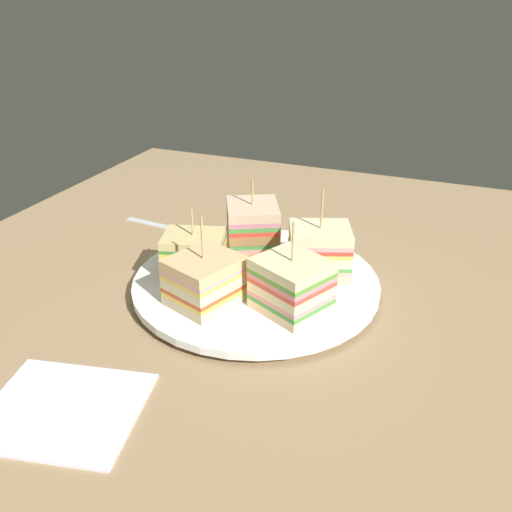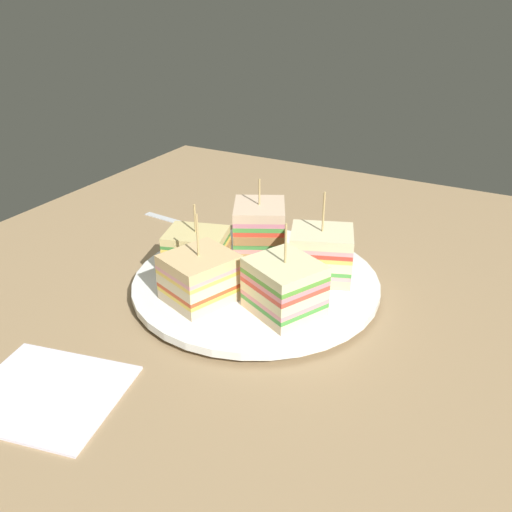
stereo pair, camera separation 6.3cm
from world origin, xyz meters
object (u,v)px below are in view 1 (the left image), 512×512
Objects in this scene: plate at (256,283)px; napkin at (63,408)px; sandwich_wedge_3 at (194,253)px; sandwich_wedge_4 at (205,280)px; sandwich_wedge_0 at (291,285)px; sandwich_wedge_2 at (253,228)px; spoon at (191,231)px; sandwich_wedge_1 at (319,251)px.

napkin is at bearing 162.50° from plate.
sandwich_wedge_4 reaches higher than sandwich_wedge_3.
plate is 2.87× the size of sandwich_wedge_0.
napkin is (-18.40, 4.71, -4.06)cm from sandwich_wedge_4.
sandwich_wedge_2 is at bearing 19.93° from sandwich_wedge_4.
sandwich_wedge_0 is at bearing -32.80° from spoon.
sandwich_wedge_4 is at bearing 39.09° from sandwich_wedge_0.
plate is 8.55cm from sandwich_wedge_2.
sandwich_wedge_4 is 19.42cm from napkin.
sandwich_wedge_3 is at bearing 98.39° from plate.
spoon is 37.76cm from napkin.
sandwich_wedge_4 reaches higher than plate.
sandwich_wedge_1 is 14.98cm from sandwich_wedge_3.
napkin is (-25.30, 7.98, -0.74)cm from plate.
sandwich_wedge_1 is 0.80× the size of napkin.
spoon is (12.89, 7.57, -3.67)cm from sandwich_wedge_3.
sandwich_wedge_4 reaches higher than napkin.
napkin is at bearing -174.31° from sandwich_wedge_4.
spoon is at bearing -40.29° from sandwich_wedge_1.
sandwich_wedge_1 is 23.36cm from spoon.
sandwich_wedge_4 is at bearing -52.19° from spoon.
spoon is 1.17× the size of napkin.
sandwich_wedge_2 is at bearing -16.80° from spoon.
sandwich_wedge_3 reaches higher than plate.
sandwich_wedge_0 reaches higher than plate.
sandwich_wedge_1 is at bearing -58.23° from plate.
sandwich_wedge_3 is (-5.14, 14.06, -0.54)cm from sandwich_wedge_1.
sandwich_wedge_3 is at bearing -54.98° from sandwich_wedge_2.
sandwich_wedge_1 is 1.05× the size of sandwich_wedge_4.
spoon is at bearing 103.67° from sandwich_wedge_3.
sandwich_wedge_2 reaches higher than napkin.
plate is 2.99× the size of sandwich_wedge_2.
sandwich_wedge_3 is (-8.04, 4.33, -0.74)cm from sandwich_wedge_2.
sandwich_wedge_1 is at bearing -26.27° from napkin.
sandwich_wedge_3 is 15.40cm from spoon.
sandwich_wedge_3 is at bearing 10.99° from sandwich_wedge_0.
sandwich_wedge_3 is at bearing -0.49° from sandwich_wedge_1.
napkin is at bearing -73.71° from spoon.
sandwich_wedge_1 is 32.99cm from napkin.
spoon is at bearing -138.86° from sandwich_wedge_2.
plate reaches higher than napkin.
sandwich_wedge_0 and sandwich_wedge_4 have the same top height.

